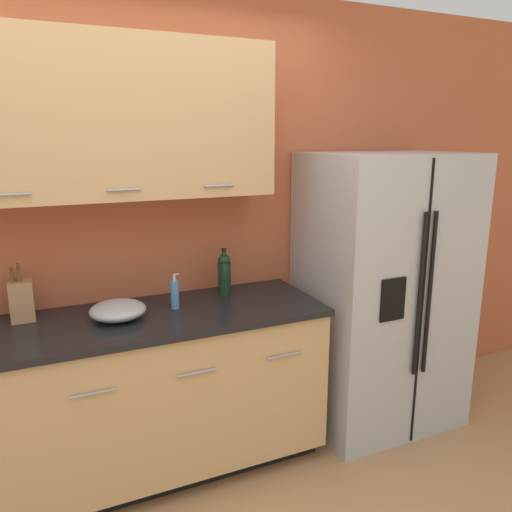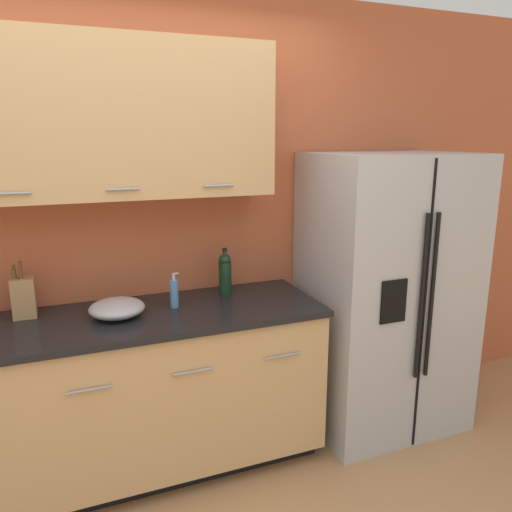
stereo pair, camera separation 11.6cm
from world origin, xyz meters
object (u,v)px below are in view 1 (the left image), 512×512
(knife_block, at_px, (21,300))
(soap_dispenser, at_px, (175,294))
(refrigerator, at_px, (382,292))
(mixing_bowl, at_px, (118,310))
(wine_bottle, at_px, (224,273))

(knife_block, distance_m, soap_dispenser, 0.75)
(refrigerator, bearing_deg, soap_dispenser, 176.58)
(knife_block, xyz_separation_m, soap_dispenser, (0.74, -0.14, -0.03))
(soap_dispenser, height_order, mixing_bowl, soap_dispenser)
(knife_block, relative_size, soap_dispenser, 1.53)
(knife_block, height_order, soap_dispenser, knife_block)
(wine_bottle, height_order, soap_dispenser, wine_bottle)
(refrigerator, height_order, knife_block, refrigerator)
(knife_block, height_order, mixing_bowl, knife_block)
(knife_block, distance_m, mixing_bowl, 0.47)
(refrigerator, distance_m, wine_bottle, 1.02)
(soap_dispenser, relative_size, mixing_bowl, 0.68)
(refrigerator, distance_m, knife_block, 2.06)
(wine_bottle, height_order, mixing_bowl, wine_bottle)
(refrigerator, relative_size, soap_dispenser, 9.02)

